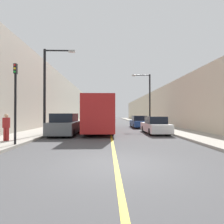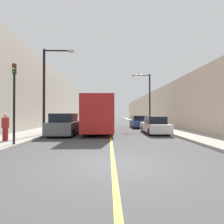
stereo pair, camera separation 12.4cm
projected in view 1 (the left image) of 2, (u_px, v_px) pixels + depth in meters
ground_plane at (116, 165)px, 6.18m from camera, size 200.00×200.00×0.00m
sidewalk_left at (76, 122)px, 36.00m from camera, size 3.29×72.00×0.16m
sidewalk_right at (141, 122)px, 36.34m from camera, size 3.29×72.00×0.16m
building_row_left at (59, 101)px, 35.95m from camera, size 4.00×72.00×8.74m
building_row_right at (159, 108)px, 36.46m from camera, size 4.00×72.00×6.17m
road_center_line at (109, 123)px, 36.16m from camera, size 0.16×72.00×0.01m
bus at (101, 114)px, 18.89m from camera, size 2.56×12.69×3.31m
parked_suv_left at (65, 125)px, 14.79m from camera, size 2.02×4.91×1.84m
car_right_near at (155, 126)px, 15.98m from camera, size 1.78×4.65×1.56m
car_right_mid at (139, 122)px, 22.87m from camera, size 1.87×4.42×1.56m
street_lamp_left at (47, 85)px, 14.08m from camera, size 2.53×0.24×6.88m
street_lamp_right at (148, 96)px, 23.50m from camera, size 2.53×0.24×6.98m
traffic_light at (15, 100)px, 9.43m from camera, size 0.16×0.18×4.37m
pedestrian at (6, 127)px, 10.62m from camera, size 0.36×0.23×1.65m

